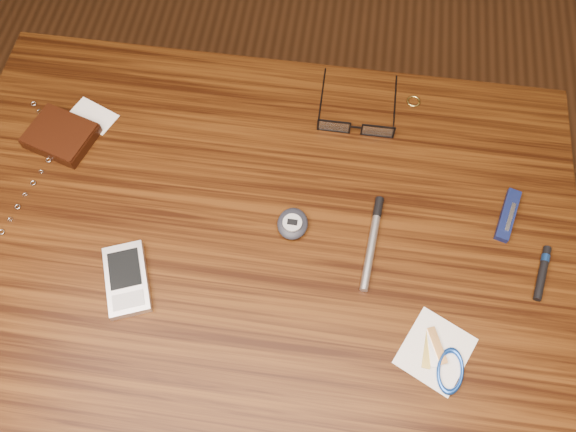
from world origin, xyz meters
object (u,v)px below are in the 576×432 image
pedometer (293,224)px  desk (257,259)px  pocket_knife (508,215)px  wallet_and_card (62,135)px  notepad_keys (443,361)px  eyeglasses (356,125)px  pda_phone (127,279)px  silver_pen (373,235)px

pedometer → desk: bearing=-158.9°
pocket_knife → desk: bearing=-167.7°
wallet_and_card → notepad_keys: (0.64, -0.29, -0.01)m
eyeglasses → pocket_knife: (0.25, -0.13, -0.01)m
wallet_and_card → eyeglasses: size_ratio=1.09×
pda_phone → pocket_knife: 0.59m
notepad_keys → wallet_and_card: bearing=155.9°
pda_phone → notepad_keys: 0.47m
pedometer → silver_pen: (0.12, -0.00, -0.00)m
desk → pocket_knife: 0.41m
wallet_and_card → desk: bearing=-20.7°
wallet_and_card → eyeglasses: 0.49m
silver_pen → pda_phone: bearing=-161.1°
pda_phone → pedometer: (0.23, 0.12, 0.00)m
notepad_keys → pocket_knife: bearing=68.3°
eyeglasses → desk: bearing=-122.7°
wallet_and_card → pedometer: (0.40, -0.11, -0.00)m
eyeglasses → pda_phone: 0.44m
eyeglasses → notepad_keys: 0.40m
wallet_and_card → silver_pen: bearing=-11.7°
wallet_and_card → pedometer: size_ratio=2.66×
pedometer → notepad_keys: size_ratio=0.44×
pda_phone → desk: bearing=30.2°
pocket_knife → silver_pen: (-0.21, -0.06, 0.00)m
notepad_keys → silver_pen: silver_pen is taller
pedometer → notepad_keys: pedometer is taller
wallet_and_card → notepad_keys: size_ratio=1.17×
pocket_knife → silver_pen: same height
eyeglasses → pocket_knife: eyeglasses is taller
pocket_knife → silver_pen: bearing=-162.8°
notepad_keys → desk: bearing=152.0°
pda_phone → eyeglasses: bearing=45.5°
desk → wallet_and_card: size_ratio=6.87×
notepad_keys → pocket_knife: (0.10, 0.24, 0.00)m
pda_phone → pocket_knife: size_ratio=1.32×
wallet_and_card → pedometer: same height
desk → pocket_knife: size_ratio=10.68×
desk → eyeglasses: eyeglasses is taller
desk → pedometer: 0.13m
eyeglasses → wallet_and_card: bearing=-169.9°
wallet_and_card → pedometer: 0.42m
pedometer → notepad_keys: (0.23, -0.18, -0.01)m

